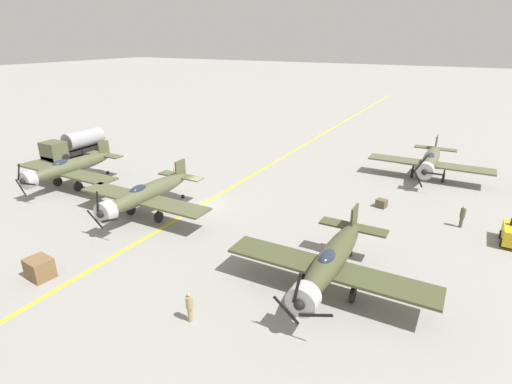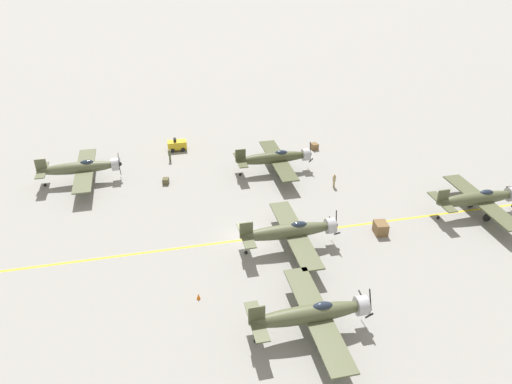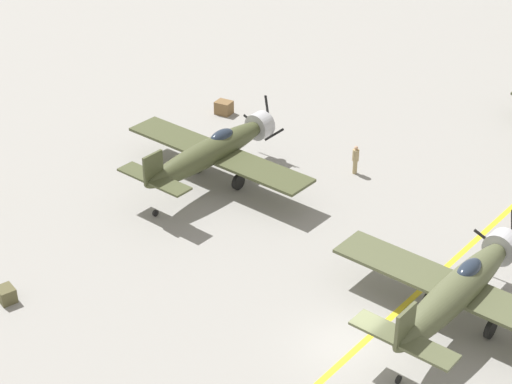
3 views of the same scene
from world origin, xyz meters
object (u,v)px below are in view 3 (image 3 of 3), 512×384
object	(u,v)px
airplane_mid_left	(213,151)
supply_crate_by_tanker	(6,294)
supply_crate_mid_lane	(224,108)
airplane_mid_center	(459,289)
ground_crew_walking	(356,159)

from	to	relation	value
airplane_mid_left	supply_crate_by_tanker	distance (m)	14.04
supply_crate_by_tanker	supply_crate_mid_lane	distance (m)	21.90
supply_crate_mid_lane	airplane_mid_left	bearing A→B (deg)	-52.01
supply_crate_by_tanker	supply_crate_mid_lane	world-z (taller)	supply_crate_mid_lane
airplane_mid_center	ground_crew_walking	xyz separation A→B (m)	(-11.00, 8.68, -1.07)
airplane_mid_center	ground_crew_walking	size ratio (longest dim) A/B	6.93
airplane_mid_left	supply_crate_mid_lane	size ratio (longest dim) A/B	11.74
airplane_mid_center	supply_crate_by_tanker	size ratio (longest dim) A/B	14.07
airplane_mid_center	ground_crew_walking	bearing A→B (deg)	133.47
airplane_mid_left	supply_crate_mid_lane	distance (m)	9.28
airplane_mid_left	ground_crew_walking	distance (m)	8.14
airplane_mid_left	ground_crew_walking	bearing A→B (deg)	56.07
airplane_mid_left	supply_crate_mid_lane	world-z (taller)	airplane_mid_left
airplane_mid_center	supply_crate_by_tanker	world-z (taller)	airplane_mid_center
airplane_mid_left	supply_crate_by_tanker	world-z (taller)	airplane_mid_left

